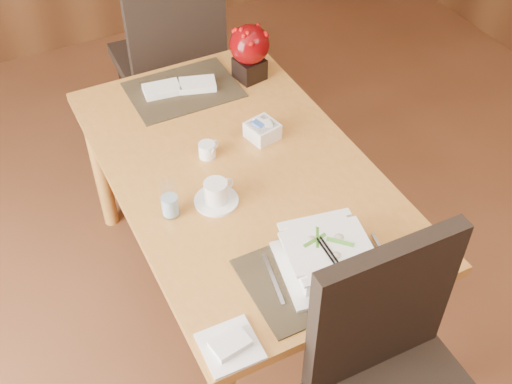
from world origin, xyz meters
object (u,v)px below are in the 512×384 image
sugar_caddy (262,131)px  dining_table (241,187)px  near_chair (397,381)px  berry_decor (249,49)px  soup_setting (326,257)px  bread_plate (230,346)px  water_glass (169,199)px  creamer_jug (207,150)px  coffee_cup (216,194)px  far_chair (171,53)px

sugar_caddy → dining_table: bearing=-141.8°
dining_table → near_chair: 0.91m
near_chair → berry_decor: bearing=82.3°
soup_setting → near_chair: near_chair is taller
dining_table → bread_plate: bearing=-118.0°
dining_table → water_glass: size_ratio=10.22×
water_glass → berry_decor: berry_decor is taller
dining_table → soup_setting: (0.03, -0.55, 0.15)m
water_glass → bread_plate: size_ratio=0.92×
sugar_caddy → creamer_jug: bearing=-178.6°
dining_table → bread_plate: 0.77m
bread_plate → near_chair: (0.43, -0.24, -0.16)m
creamer_jug → near_chair: bearing=-102.1°
coffee_cup → far_chair: size_ratio=0.15×
dining_table → near_chair: near_chair is taller
bread_plate → dining_table: bearing=62.0°
creamer_jug → sugar_caddy: sugar_caddy is taller
creamer_jug → near_chair: near_chair is taller
water_glass → far_chair: 1.28m
coffee_cup → bread_plate: bearing=-110.5°
berry_decor → bread_plate: 1.35m
soup_setting → near_chair: 0.42m
far_chair → sugar_caddy: bearing=93.2°
near_chair → far_chair: size_ratio=0.99×
soup_setting → bread_plate: (-0.39, -0.12, -0.05)m
soup_setting → near_chair: (0.05, -0.36, -0.21)m
berry_decor → far_chair: far_chair is taller
far_chair → soup_setting: bearing=88.4°
creamer_jug → dining_table: bearing=-75.7°
creamer_jug → near_chair: size_ratio=0.08×
dining_table → berry_decor: (0.29, 0.51, 0.24)m
bread_plate → near_chair: near_chair is taller
water_glass → far_chair: bearing=69.2°
dining_table → creamer_jug: (-0.08, 0.12, 0.13)m
coffee_cup → soup_setting: bearing=-66.9°
water_glass → creamer_jug: bearing=43.6°
water_glass → creamer_jug: (0.23, 0.22, -0.04)m
sugar_caddy → bread_plate: size_ratio=0.68×
creamer_jug → sugar_caddy: (0.23, 0.01, 0.00)m
sugar_caddy → far_chair: (-0.02, 0.95, -0.18)m
bread_plate → far_chair: size_ratio=0.15×
dining_table → bread_plate: bread_plate is taller
soup_setting → sugar_caddy: soup_setting is taller
water_glass → dining_table: bearing=18.6°
dining_table → creamer_jug: creamer_jug is taller
dining_table → water_glass: 0.37m
bread_plate → near_chair: size_ratio=0.15×
near_chair → far_chair: (0.06, 1.98, 0.00)m
far_chair → near_chair: bearing=90.4°
sugar_caddy → berry_decor: bearing=70.4°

